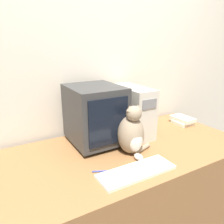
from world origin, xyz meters
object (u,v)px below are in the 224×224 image
at_px(crt_monitor, 95,114).
at_px(book_stack, 183,120).
at_px(cat, 132,133).
at_px(computer_tower, 132,111).
at_px(keyboard, 137,171).
at_px(pen, 104,171).

height_order(crt_monitor, book_stack, crt_monitor).
xyz_separation_m(crt_monitor, book_stack, (0.88, -0.04, -0.19)).
bearing_deg(crt_monitor, cat, -63.11).
xyz_separation_m(computer_tower, keyboard, (-0.31, -0.50, -0.19)).
xyz_separation_m(computer_tower, pen, (-0.47, -0.39, -0.19)).
relative_size(computer_tower, cat, 1.23).
bearing_deg(computer_tower, cat, -125.16).
bearing_deg(keyboard, computer_tower, 58.20).
bearing_deg(computer_tower, crt_monitor, -179.34).
xyz_separation_m(crt_monitor, computer_tower, (0.34, 0.00, -0.03)).
bearing_deg(pen, keyboard, -33.47).
xyz_separation_m(computer_tower, book_stack, (0.55, -0.05, -0.16)).
bearing_deg(cat, keyboard, -112.26).
bearing_deg(pen, crt_monitor, 71.45).
relative_size(computer_tower, keyboard, 0.91).
height_order(crt_monitor, computer_tower, crt_monitor).
height_order(keyboard, book_stack, book_stack).
xyz_separation_m(crt_monitor, cat, (0.14, -0.27, -0.08)).
bearing_deg(keyboard, cat, 62.86).
distance_m(computer_tower, keyboard, 0.61).
height_order(computer_tower, cat, computer_tower).
distance_m(computer_tower, book_stack, 0.57).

